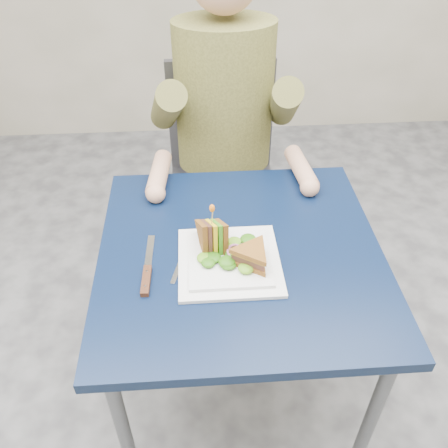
{
  "coord_description": "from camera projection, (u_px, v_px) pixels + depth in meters",
  "views": [
    {
      "loc": [
        -0.11,
        -0.91,
        1.59
      ],
      "look_at": [
        -0.04,
        0.0,
        0.82
      ],
      "focal_mm": 38.0,
      "sensor_mm": 36.0,
      "label": 1
    }
  ],
  "objects": [
    {
      "name": "table",
      "position": [
        240.0,
        271.0,
        1.31
      ],
      "size": [
        0.75,
        0.75,
        0.73
      ],
      "color": "black",
      "rests_on": "ground"
    },
    {
      "name": "diner",
      "position": [
        225.0,
        88.0,
        1.6
      ],
      "size": [
        0.54,
        0.59,
        0.74
      ],
      "color": "brown",
      "rests_on": "chair"
    },
    {
      "name": "sandwich_flat",
      "position": [
        252.0,
        256.0,
        1.17
      ],
      "size": [
        0.16,
        0.16,
        0.05
      ],
      "color": "brown",
      "rests_on": "plate"
    },
    {
      "name": "toothpick_frill",
      "position": [
        212.0,
        208.0,
        1.16
      ],
      "size": [
        0.01,
        0.01,
        0.02
      ],
      "primitive_type": "ellipsoid",
      "color": "orange",
      "rests_on": "sandwich_upright"
    },
    {
      "name": "chair",
      "position": [
        223.0,
        163.0,
        1.93
      ],
      "size": [
        0.42,
        0.4,
        0.93
      ],
      "color": "#47474C",
      "rests_on": "ground"
    },
    {
      "name": "plate",
      "position": [
        229.0,
        261.0,
        1.21
      ],
      "size": [
        0.26,
        0.26,
        0.02
      ],
      "color": "white",
      "rests_on": "table"
    },
    {
      "name": "lettuce_spill",
      "position": [
        231.0,
        252.0,
        1.21
      ],
      "size": [
        0.15,
        0.13,
        0.02
      ],
      "primitive_type": null,
      "color": "#337A14",
      "rests_on": "plate"
    },
    {
      "name": "toothpick",
      "position": [
        212.0,
        217.0,
        1.18
      ],
      "size": [
        0.01,
        0.01,
        0.06
      ],
      "primitive_type": "cylinder",
      "rotation": [
        0.14,
        0.07,
        0.0
      ],
      "color": "tan",
      "rests_on": "sandwich_upright"
    },
    {
      "name": "ground",
      "position": [
        236.0,
        396.0,
        1.73
      ],
      "size": [
        4.0,
        4.0,
        0.0
      ],
      "primitive_type": "plane",
      "color": "#4F4F52",
      "rests_on": "ground"
    },
    {
      "name": "knife",
      "position": [
        147.0,
        275.0,
        1.18
      ],
      "size": [
        0.03,
        0.22,
        0.02
      ],
      "color": "silver",
      "rests_on": "table"
    },
    {
      "name": "sandwich_upright",
      "position": [
        213.0,
        236.0,
        1.22
      ],
      "size": [
        0.09,
        0.15,
        0.15
      ],
      "color": "brown",
      "rests_on": "plate"
    },
    {
      "name": "onion_ring",
      "position": [
        235.0,
        251.0,
        1.2
      ],
      "size": [
        0.04,
        0.04,
        0.02
      ],
      "primitive_type": "torus",
      "rotation": [
        0.44,
        0.0,
        0.0
      ],
      "color": "#9E4C7A",
      "rests_on": "plate"
    },
    {
      "name": "fork",
      "position": [
        182.0,
        260.0,
        1.22
      ],
      "size": [
        0.07,
        0.18,
        0.01
      ],
      "color": "silver",
      "rests_on": "table"
    }
  ]
}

